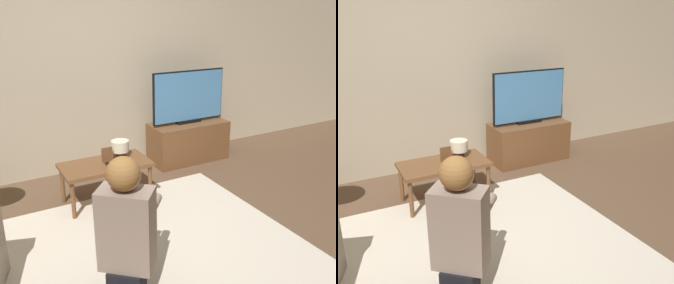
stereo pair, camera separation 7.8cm
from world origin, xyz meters
The scene contains 10 objects.
ground_plane centered at (0.00, 0.00, 0.00)m, with size 10.00×10.00×0.00m, color brown.
wall_back centered at (0.00, 1.93, 1.30)m, with size 10.00×0.06×2.60m.
rug centered at (0.00, 0.00, 0.01)m, with size 2.25×2.18×0.02m.
tv_stand centered at (1.25, 1.56, 0.25)m, with size 0.98×0.45×0.49m.
tv centered at (1.25, 1.56, 0.82)m, with size 0.98×0.08×0.65m.
coffee_table centered at (-0.06, 1.00, 0.37)m, with size 0.86×0.46×0.41m.
person_kneeling centered at (-0.42, -0.37, 0.53)m, with size 0.69×0.74×1.01m.
picture_frame centered at (-0.03, 1.02, 0.49)m, with size 0.11×0.01×0.15m.
table_lamp centered at (0.14, 1.09, 0.52)m, with size 0.18×0.18×0.17m.
remote centered at (-0.05, 0.90, 0.42)m, with size 0.04×0.15×0.02m.
Camera 1 is at (-1.16, -2.24, 1.81)m, focal length 40.00 mm.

